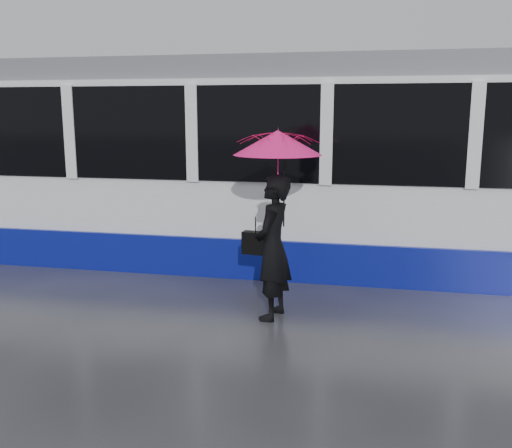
# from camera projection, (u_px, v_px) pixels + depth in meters

# --- Properties ---
(ground) EXTENTS (90.00, 90.00, 0.00)m
(ground) POSITION_uv_depth(u_px,v_px,m) (231.00, 306.00, 7.51)
(ground) COLOR #27272C
(ground) RESTS_ON ground
(rails) EXTENTS (34.00, 1.51, 0.02)m
(rails) POSITION_uv_depth(u_px,v_px,m) (267.00, 259.00, 9.91)
(rails) COLOR #3F3D38
(rails) RESTS_ON ground
(tram) EXTENTS (26.00, 2.56, 3.35)m
(tram) POSITION_uv_depth(u_px,v_px,m) (494.00, 169.00, 8.86)
(tram) COLOR white
(tram) RESTS_ON ground
(woman) EXTENTS (0.52, 0.71, 1.79)m
(woman) POSITION_uv_depth(u_px,v_px,m) (273.00, 247.00, 6.95)
(woman) COLOR black
(woman) RESTS_ON ground
(umbrella) EXTENTS (1.19, 1.19, 1.21)m
(umbrella) POSITION_uv_depth(u_px,v_px,m) (277.00, 160.00, 6.73)
(umbrella) COLOR #F11452
(umbrella) RESTS_ON ground
(handbag) EXTENTS (0.34, 0.18, 0.46)m
(handbag) POSITION_uv_depth(u_px,v_px,m) (256.00, 243.00, 7.00)
(handbag) COLOR black
(handbag) RESTS_ON ground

